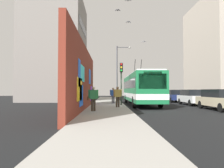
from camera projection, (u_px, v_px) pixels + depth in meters
ground_plane at (125, 107)px, 19.00m from camera, size 80.00×80.00×0.00m
sidewalk_slab at (108, 106)px, 18.97m from camera, size 48.00×3.20×0.15m
graffiti_wall at (84, 79)px, 15.32m from camera, size 14.61×0.32×4.72m
building_far_left at (57, 50)px, 30.80m from camera, size 10.61×7.86×14.88m
building_far_right at (218, 51)px, 35.15m from camera, size 13.70×6.72×16.51m
city_bus at (140, 88)px, 21.69m from camera, size 12.14×2.54×4.93m
parked_car_champagne at (221, 99)px, 15.77m from camera, size 4.75×1.92×1.58m
parked_car_white at (192, 97)px, 21.05m from camera, size 4.25×1.80×1.58m
parked_car_navy at (174, 96)px, 27.00m from camera, size 4.39×1.82×1.58m
pedestrian_near_wall at (93, 97)px, 13.50m from camera, size 0.22×0.72×1.59m
pedestrian_at_curb at (118, 95)px, 16.75m from camera, size 0.22×0.67×1.65m
pedestrian_midblock at (113, 94)px, 21.74m from camera, size 0.22×0.66×1.62m
traffic_light at (121, 76)px, 18.99m from camera, size 0.49×0.28×3.88m
street_lamp at (119, 70)px, 25.70m from camera, size 0.44×1.80×6.86m
flying_pigeons at (130, 20)px, 20.63m from camera, size 5.09×3.52×2.63m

